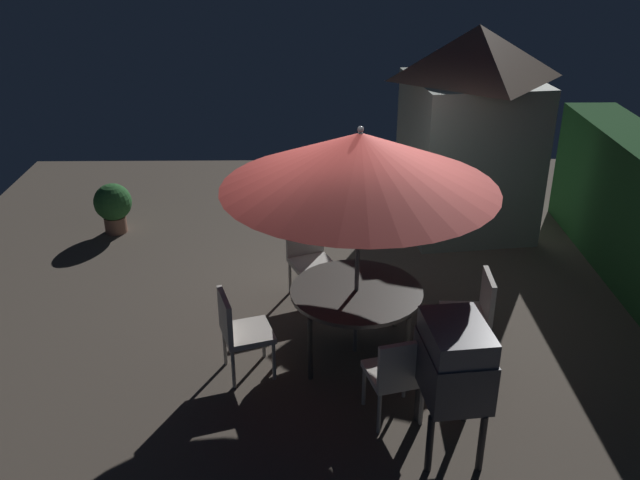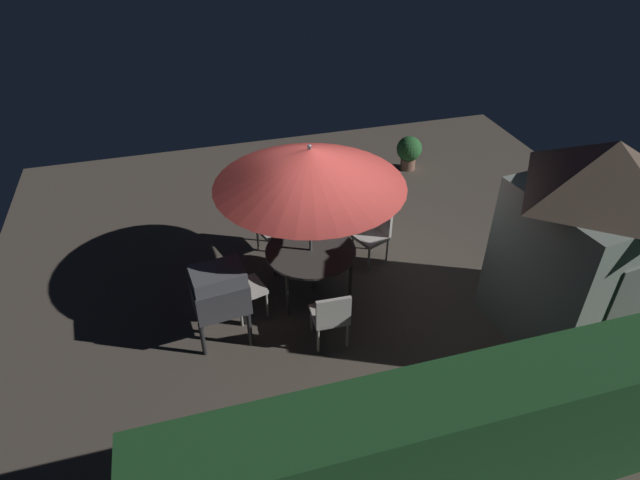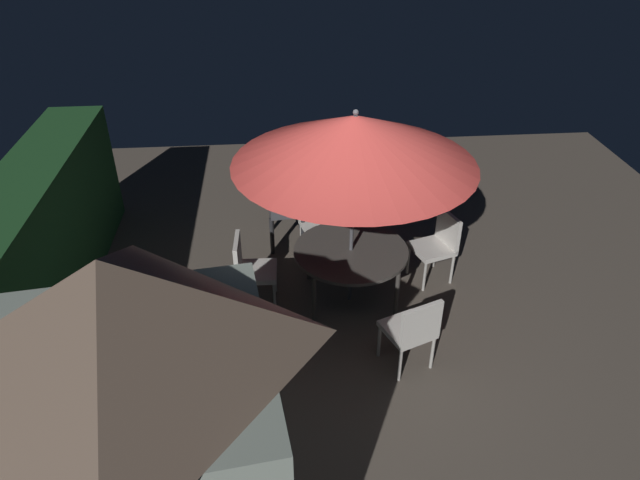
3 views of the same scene
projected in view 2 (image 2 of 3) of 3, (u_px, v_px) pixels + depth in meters
The scene contains 11 objects.
ground_plane at pixel (349, 283), 8.35m from camera, with size 11.00×11.00×0.00m, color brown.
hedge_backdrop at pixel (467, 442), 5.12m from camera, with size 6.14×0.74×1.68m.
garden_shed at pixel (585, 242), 6.75m from camera, with size 1.92×1.94×2.84m.
patio_table at pixel (311, 253), 7.86m from camera, with size 1.33×1.33×0.73m.
patio_umbrella at pixel (310, 167), 7.04m from camera, with size 2.61×2.61×2.41m.
bbq_grill at pixel (220, 291), 6.90m from camera, with size 0.75×0.58×1.20m.
chair_near_shed at pixel (331, 315), 7.01m from camera, with size 0.48×0.48×0.90m.
chair_far_side at pixel (375, 231), 8.59m from camera, with size 0.60×0.60×0.90m.
chair_toward_hedge at pixel (271, 224), 8.77m from camera, with size 0.58×0.58×0.90m.
chair_toward_house at pixel (241, 287), 7.48m from camera, with size 0.57×0.57×0.90m.
potted_plant_by_shed at pixel (409, 151), 11.22m from camera, with size 0.53×0.53×0.72m.
Camera 2 is at (2.19, 6.05, 5.38)m, focal length 30.07 mm.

